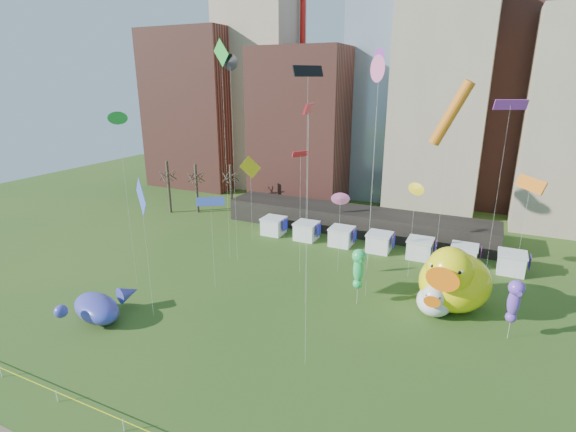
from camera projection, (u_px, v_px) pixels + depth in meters
The scene contains 25 objects.
skyline at pixel (433, 75), 69.66m from camera, with size 101.00×23.00×68.00m.
pavilion at pixel (355, 220), 61.76m from camera, with size 38.00×6.00×3.20m, color black.
vendor_tents at pixel (379, 243), 54.70m from camera, with size 33.24×2.80×2.40m.
bare_trees at pixel (198, 188), 70.44m from camera, with size 8.44×6.44×8.50m.
big_duck at pixel (454, 279), 40.18m from camera, with size 7.73×9.43×6.83m.
small_duck at pixel (435, 300), 39.61m from camera, with size 3.34×4.48×3.45m.
seahorse_green at pixel (358, 266), 40.81m from camera, with size 1.70×1.93×5.74m.
seahorse_purple at pixel (514, 298), 35.26m from camera, with size 1.48×1.75×5.42m.
whale_inflatable at pixel (99, 307), 39.19m from camera, with size 6.55×7.48×2.60m.
kite_0 at pixel (301, 155), 45.17m from camera, with size 1.34×1.85×13.75m.
kite_1 at pixel (379, 69), 37.04m from camera, with size 1.55×2.04×22.86m.
kite_2 at pixel (308, 73), 35.65m from camera, with size 1.86×2.71×21.94m.
kite_3 at pixel (221, 58), 45.91m from camera, with size 2.63×1.20×24.98m.
kite_4 at pixel (416, 190), 44.89m from camera, with size 1.25×0.79×10.64m.
kite_5 at pixel (210, 202), 42.61m from camera, with size 2.55×1.81×9.78m.
kite_6 at pixel (451, 113), 44.83m from camera, with size 4.14×1.64×20.90m.
kite_7 at pixel (380, 58), 44.38m from camera, with size 1.21×1.47×23.91m.
kite_8 at pixel (309, 113), 27.60m from camera, with size 0.74×2.20×19.42m.
kite_9 at pixel (340, 199), 46.41m from camera, with size 1.33×0.56×9.27m.
kite_10 at pixel (230, 63), 45.39m from camera, with size 1.65×0.91×23.40m.
kite_11 at pixel (118, 120), 40.96m from camera, with size 0.95×0.98×17.96m.
kite_12 at pixel (250, 168), 55.57m from camera, with size 1.80×2.42×11.55m.
kite_13 at pixel (141, 198), 36.61m from camera, with size 2.75×1.88×13.01m.
kite_14 at pixel (531, 184), 38.59m from camera, with size 2.36×3.54×12.50m.
kite_15 at pixel (511, 106), 42.36m from camera, with size 3.17×1.84×18.98m.
Camera 1 is at (12.43, -15.15, 20.85)m, focal length 27.00 mm.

